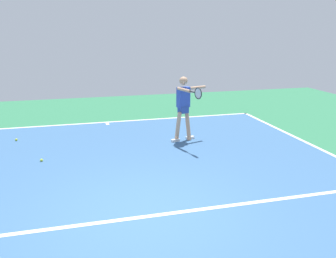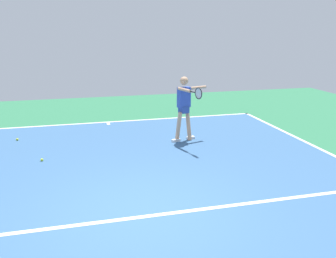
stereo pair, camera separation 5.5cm
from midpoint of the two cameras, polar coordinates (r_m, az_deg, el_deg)
ground_plane at (r=6.27m, az=-3.79°, el=-13.10°), size 22.22×22.22×0.00m
court_surface at (r=6.26m, az=-3.79°, el=-13.09°), size 10.27×12.83×0.00m
court_line_baseline_near at (r=12.19m, az=-9.40°, el=1.10°), size 10.27×0.10×0.01m
court_line_service at (r=6.14m, az=-3.54°, el=-13.69°), size 7.70×0.10×0.01m
court_line_centre_mark at (r=12.00m, az=-9.31°, el=0.87°), size 0.10×0.30×0.01m
tennis_player at (r=9.80m, az=2.83°, el=3.95°), size 1.07×1.30×1.79m
tennis_ball_by_baseline at (r=8.99m, az=-19.19°, el=-4.63°), size 0.07×0.07×0.07m
tennis_ball_near_service_line at (r=10.87m, az=-22.65°, el=-1.52°), size 0.07×0.07×0.07m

